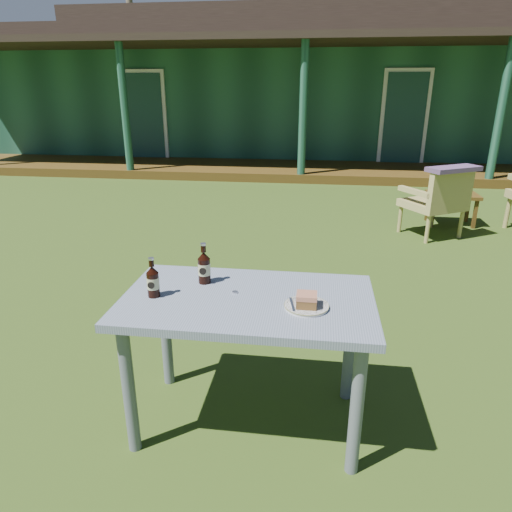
# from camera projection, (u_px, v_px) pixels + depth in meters

# --- Properties ---
(ground) EXTENTS (80.00, 80.00, 0.00)m
(ground) POSITION_uv_depth(u_px,v_px,m) (276.00, 293.00, 3.91)
(ground) COLOR #334916
(pavilion) EXTENTS (15.80, 8.30, 3.45)m
(pavilion) POSITION_uv_depth(u_px,v_px,m) (310.00, 88.00, 12.06)
(pavilion) COLOR #1D4B37
(pavilion) RESTS_ON ground
(tree_mid) EXTENTS (0.28, 0.28, 9.50)m
(tree_mid) POSITION_uv_depth(u_px,v_px,m) (391.00, 7.00, 19.04)
(tree_mid) COLOR brown
(tree_mid) RESTS_ON ground
(cafe_table) EXTENTS (1.20, 0.70, 0.72)m
(cafe_table) POSITION_uv_depth(u_px,v_px,m) (248.00, 316.00, 2.21)
(cafe_table) COLOR slate
(cafe_table) RESTS_ON ground
(plate) EXTENTS (0.20, 0.20, 0.01)m
(plate) POSITION_uv_depth(u_px,v_px,m) (306.00, 306.00, 2.07)
(plate) COLOR silver
(plate) RESTS_ON cafe_table
(cake_slice) EXTENTS (0.09, 0.09, 0.06)m
(cake_slice) POSITION_uv_depth(u_px,v_px,m) (307.00, 300.00, 2.04)
(cake_slice) COLOR brown
(cake_slice) RESTS_ON plate
(fork) EXTENTS (0.04, 0.14, 0.00)m
(fork) POSITION_uv_depth(u_px,v_px,m) (292.00, 305.00, 2.06)
(fork) COLOR silver
(fork) RESTS_ON plate
(cola_bottle_near) EXTENTS (0.06, 0.07, 0.21)m
(cola_bottle_near) POSITION_uv_depth(u_px,v_px,m) (204.00, 267.00, 2.31)
(cola_bottle_near) COLOR black
(cola_bottle_near) RESTS_ON cafe_table
(cola_bottle_far) EXTENTS (0.06, 0.06, 0.20)m
(cola_bottle_far) POSITION_uv_depth(u_px,v_px,m) (153.00, 281.00, 2.16)
(cola_bottle_far) COLOR black
(cola_bottle_far) RESTS_ON cafe_table
(bottle_cap) EXTENTS (0.03, 0.03, 0.01)m
(bottle_cap) POSITION_uv_depth(u_px,v_px,m) (235.00, 292.00, 2.22)
(bottle_cap) COLOR silver
(bottle_cap) RESTS_ON cafe_table
(armchair_left) EXTENTS (0.79, 0.78, 0.80)m
(armchair_left) POSITION_uv_depth(u_px,v_px,m) (438.00, 199.00, 5.22)
(armchair_left) COLOR #A49652
(armchair_left) RESTS_ON ground
(floral_throw) EXTENTS (0.64, 0.51, 0.05)m
(floral_throw) POSITION_uv_depth(u_px,v_px,m) (454.00, 169.00, 4.95)
(floral_throw) COLOR #594065
(floral_throw) RESTS_ON armchair_left
(side_table) EXTENTS (0.60, 0.40, 0.40)m
(side_table) POSITION_uv_depth(u_px,v_px,m) (453.00, 198.00, 5.74)
(side_table) COLOR #483311
(side_table) RESTS_ON ground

